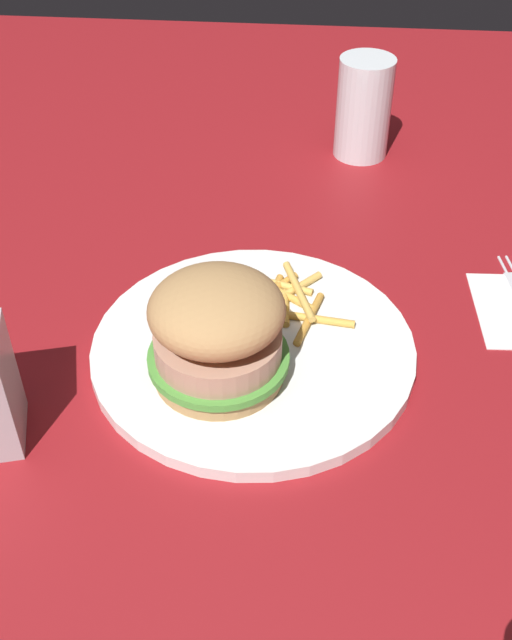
{
  "coord_description": "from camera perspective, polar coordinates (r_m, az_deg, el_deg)",
  "views": [
    {
      "loc": [
        0.5,
        0.05,
        0.47
      ],
      "look_at": [
        0.0,
        0.0,
        0.04
      ],
      "focal_mm": 43.69,
      "sensor_mm": 36.0,
      "label": 1
    }
  ],
  "objects": [
    {
      "name": "sandwich",
      "position": [
        0.62,
        -2.84,
        -0.82
      ],
      "size": [
        0.12,
        0.12,
        0.09
      ],
      "color": "tan",
      "rests_on": "plate"
    },
    {
      "name": "drink_glass",
      "position": [
        0.96,
        7.85,
        14.7
      ],
      "size": [
        0.06,
        0.06,
        0.12
      ],
      "color": "silver",
      "rests_on": "ground_plane"
    },
    {
      "name": "ground_plane",
      "position": [
        0.68,
        -0.21,
        -2.49
      ],
      "size": [
        1.6,
        1.6,
        0.0
      ],
      "primitive_type": "plane",
      "color": "maroon"
    },
    {
      "name": "fries_pile",
      "position": [
        0.71,
        2.73,
        1.51
      ],
      "size": [
        0.11,
        0.1,
        0.01
      ],
      "color": "#E5B251",
      "rests_on": "plate"
    },
    {
      "name": "plate",
      "position": [
        0.67,
        0.0,
        -2.32
      ],
      "size": [
        0.28,
        0.28,
        0.01
      ],
      "primitive_type": "cylinder",
      "color": "white",
      "rests_on": "ground_plane"
    }
  ]
}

